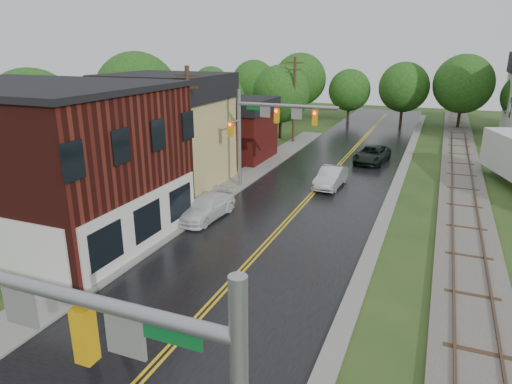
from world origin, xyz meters
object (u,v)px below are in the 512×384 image
Objects in this scene: tree_left_c at (217,102)px; sedan_silver at (331,177)px; utility_pole_b at (190,135)px; traffic_signal_far at (267,122)px; brick_building at (36,160)px; suv_dark at (372,155)px; tree_left_e at (282,95)px; tree_left_a at (34,117)px; tree_left_b at (138,96)px; utility_pole_c at (294,99)px; traffic_signal_near at (124,372)px; pickup_white at (206,207)px.

sedan_silver is (14.65, -10.52, -3.76)m from tree_left_c.
utility_pole_b is 1.98× the size of sedan_silver.
traffic_signal_far is 16.56m from tree_left_c.
brick_building is 1.87× the size of tree_left_c.
tree_left_c is 16.89m from suv_dark.
traffic_signal_far is 0.90× the size of tree_left_e.
utility_pole_b is 19.24m from tree_left_c.
tree_left_a is (-7.36, 6.90, 0.96)m from brick_building.
sedan_silver is (18.65, -2.52, -4.97)m from tree_left_b.
tree_left_e is 1.53× the size of suv_dark.
utility_pole_c reaches higher than sedan_silver.
brick_building is at bearing -72.39° from tree_left_b.
suv_dark is (-0.95, 36.13, -4.23)m from traffic_signal_near.
traffic_signal_near is at bearing -54.51° from tree_left_b.
utility_pole_b is 4.85m from pickup_white.
tree_left_b is at bearing -132.39° from utility_pole_c.
traffic_signal_far reaches higher than pickup_white.
tree_left_e is 19.56m from sedan_silver.
tree_left_a reaches higher than tree_left_c.
sedan_silver reaches higher than suv_dark.
utility_pole_c reaches higher than tree_left_a.
brick_building is 1.59× the size of utility_pole_c.
traffic_signal_near is 22.49m from utility_pole_b.
brick_building reaches higher than tree_left_e.
sedan_silver reaches higher than pickup_white.
tree_left_b is at bearing 78.69° from tree_left_a.
pickup_white is (-1.33, -6.85, -4.27)m from traffic_signal_far.
tree_left_a is 10.22m from tree_left_b.
tree_left_e is at bearing 122.79° from sedan_silver.
suv_dark is at bearing -32.17° from utility_pole_c.
utility_pole_b is 11.31m from sedan_silver.
utility_pole_b is 23.99m from tree_left_e.
tree_left_c is 1.43× the size of suv_dark.
traffic_signal_near is 1.00× the size of traffic_signal_far.
utility_pole_c is 8.16m from tree_left_c.
traffic_signal_near is 30.66m from tree_left_a.
traffic_signal_near is 1.62× the size of sedan_silver.
brick_building is at bearing -43.13° from tree_left_a.
traffic_signal_far is 6.46m from sedan_silver.
utility_pole_b is at bearing -133.34° from sedan_silver.
utility_pole_c is 1.85× the size of pickup_white.
brick_building is 10.14m from tree_left_a.
traffic_signal_near reaches higher than suv_dark.
traffic_signal_far is 1.62× the size of sedan_silver.
utility_pole_c is at bearing 59.45° from tree_left_a.
sedan_silver is at bearing 44.16° from utility_pole_b.
tree_left_a is 15.78m from pickup_white.
traffic_signal_far is at bearing -51.18° from tree_left_c.
tree_left_b is 19.46m from sedan_silver.
tree_left_a reaches higher than traffic_signal_near.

